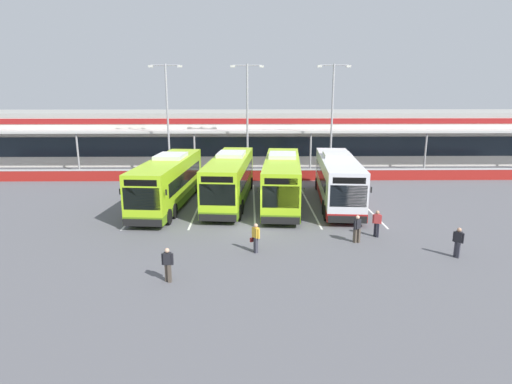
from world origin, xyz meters
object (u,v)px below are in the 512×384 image
object	(u,v)px
pedestrian_in_dark_coat	(168,264)
lamp_post_east	(332,113)
coach_bus_centre	(282,181)
pedestrian_with_handbag	(256,237)
coach_bus_leftmost	(168,182)
pedestrian_near_bin	(377,223)
pedestrian_approaching_bus	(458,241)
lamp_post_west	(168,113)
coach_bus_left_centre	(230,180)
lamp_post_centre	(247,113)
coach_bus_right_centre	(337,180)
pedestrian_child	(357,228)

from	to	relation	value
pedestrian_in_dark_coat	lamp_post_east	bearing A→B (deg)	63.96
coach_bus_centre	pedestrian_with_handbag	size ratio (longest dim) A/B	7.61
coach_bus_leftmost	pedestrian_near_bin	xyz separation A→B (m)	(13.65, -7.29, -0.91)
pedestrian_approaching_bus	lamp_post_west	distance (m)	29.52
pedestrian_near_bin	coach_bus_left_centre	bearing A→B (deg)	137.71
pedestrian_near_bin	pedestrian_approaching_bus	bearing A→B (deg)	-44.76
coach_bus_centre	pedestrian_approaching_bus	xyz separation A→B (m)	(8.37, -10.87, -0.91)
lamp_post_west	coach_bus_centre	bearing A→B (deg)	-46.52
coach_bus_leftmost	coach_bus_centre	world-z (taller)	same
lamp_post_west	lamp_post_centre	bearing A→B (deg)	0.67
coach_bus_left_centre	pedestrian_in_dark_coat	distance (m)	14.39
pedestrian_with_handbag	lamp_post_west	bearing A→B (deg)	111.68
coach_bus_left_centre	lamp_post_centre	xyz separation A→B (m)	(1.32, 10.58, 4.50)
coach_bus_leftmost	lamp_post_east	size ratio (longest dim) A/B	1.12
pedestrian_with_handbag	pedestrian_near_bin	bearing A→B (deg)	18.10
pedestrian_approaching_bus	lamp_post_west	size ratio (longest dim) A/B	0.15
coach_bus_right_centre	pedestrian_in_dark_coat	distance (m)	17.28
coach_bus_left_centre	coach_bus_right_centre	distance (m)	8.27
coach_bus_right_centre	pedestrian_with_handbag	bearing A→B (deg)	-122.38
coach_bus_right_centre	lamp_post_centre	size ratio (longest dim) A/B	1.12
pedestrian_near_bin	lamp_post_centre	bearing A→B (deg)	112.36
coach_bus_left_centre	lamp_post_west	world-z (taller)	lamp_post_west
pedestrian_approaching_bus	lamp_post_west	world-z (taller)	lamp_post_west
pedestrian_in_dark_coat	pedestrian_near_bin	bearing A→B (deg)	27.77
pedestrian_approaching_bus	lamp_post_west	xyz separation A→B (m)	(-18.92, 22.00, 5.42)
coach_bus_left_centre	lamp_post_west	bearing A→B (deg)	122.05
lamp_post_east	coach_bus_centre	bearing A→B (deg)	-117.82
coach_bus_left_centre	pedestrian_near_bin	world-z (taller)	coach_bus_left_centre
pedestrian_child	lamp_post_centre	xyz separation A→B (m)	(-6.33, 19.81, 5.42)
coach_bus_left_centre	pedestrian_near_bin	bearing A→B (deg)	-42.29
coach_bus_leftmost	pedestrian_with_handbag	xyz separation A→B (m)	(6.40, -9.65, -0.93)
coach_bus_right_centre	pedestrian_with_handbag	world-z (taller)	coach_bus_right_centre
lamp_post_centre	lamp_post_west	bearing A→B (deg)	-179.33
coach_bus_centre	lamp_post_centre	distance (m)	12.38
coach_bus_left_centre	lamp_post_east	distance (m)	14.74
coach_bus_centre	pedestrian_child	bearing A→B (deg)	-66.89
coach_bus_leftmost	pedestrian_approaching_bus	size ratio (longest dim) A/B	7.61
pedestrian_child	lamp_post_west	world-z (taller)	lamp_post_west
coach_bus_leftmost	pedestrian_approaching_bus	bearing A→B (deg)	-31.91
lamp_post_centre	pedestrian_in_dark_coat	bearing A→B (deg)	-98.13
coach_bus_leftmost	coach_bus_left_centre	xyz separation A→B (m)	(4.57, 0.97, 0.00)
pedestrian_approaching_bus	pedestrian_with_handbag	bearing A→B (deg)	175.16
pedestrian_child	lamp_post_west	bearing A→B (deg)	125.80
coach_bus_left_centre	pedestrian_near_bin	xyz separation A→B (m)	(9.07, -8.25, -0.91)
coach_bus_leftmost	coach_bus_right_centre	xyz separation A→B (m)	(12.83, 0.49, 0.00)
lamp_post_east	lamp_post_centre	bearing A→B (deg)	177.13
coach_bus_leftmost	lamp_post_centre	world-z (taller)	lamp_post_centre
coach_bus_leftmost	lamp_post_centre	distance (m)	13.72
coach_bus_right_centre	lamp_post_east	xyz separation A→B (m)	(1.43, 10.64, 4.50)
pedestrian_near_bin	lamp_post_east	xyz separation A→B (m)	(0.62, 18.41, 5.42)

